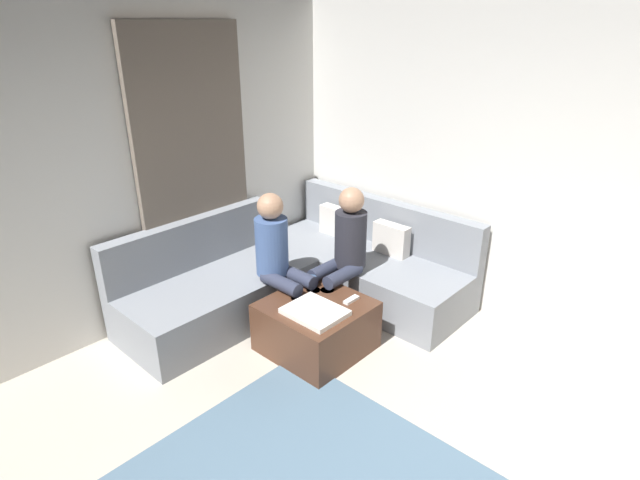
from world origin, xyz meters
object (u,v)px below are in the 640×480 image
sectional_couch (303,275)px  ottoman (316,326)px  coffee_mug (312,282)px  person_on_couch_back (343,250)px  game_remote (351,300)px  person_on_couch_side (280,257)px

sectional_couch → ottoman: size_ratio=3.36×
ottoman → coffee_mug: bearing=140.7°
sectional_couch → person_on_couch_back: 0.59m
ottoman → coffee_mug: (-0.22, 0.18, 0.26)m
game_remote → person_on_couch_side: person_on_couch_side is taller
sectional_couch → person_on_couch_back: person_on_couch_back is taller
person_on_couch_back → person_on_couch_side: (-0.30, -0.47, 0.00)m
sectional_couch → game_remote: 0.85m
game_remote → person_on_couch_back: person_on_couch_back is taller
person_on_couch_back → person_on_couch_side: size_ratio=1.00×
coffee_mug → person_on_couch_back: person_on_couch_back is taller
person_on_couch_back → game_remote: bearing=138.7°
sectional_couch → game_remote: size_ratio=17.00×
sectional_couch → game_remote: sectional_couch is taller
ottoman → coffee_mug: coffee_mug is taller
coffee_mug → person_on_couch_side: bearing=-153.9°
game_remote → person_on_couch_side: (-0.65, -0.16, 0.23)m
coffee_mug → person_on_couch_back: (0.05, 0.35, 0.19)m
coffee_mug → person_on_couch_back: 0.40m
ottoman → coffee_mug: size_ratio=8.00×
coffee_mug → ottoman: bearing=-39.3°
sectional_couch → person_on_couch_side: 0.58m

